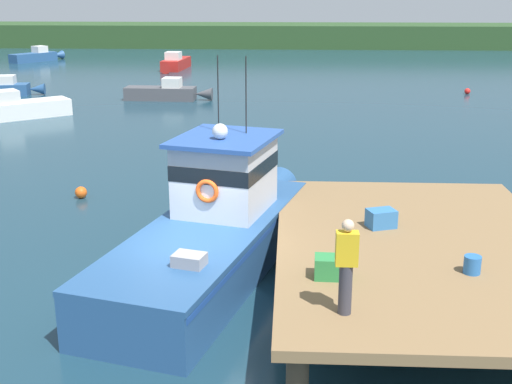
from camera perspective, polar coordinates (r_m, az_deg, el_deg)
The scene contains 16 objects.
ground_plane at distance 14.78m, azimuth -5.26°, elevation -8.31°, with size 200.00×200.00×0.00m, color #193847.
dock at distance 14.47m, azimuth 13.85°, elevation -4.69°, with size 6.00×9.00×1.20m.
main_fishing_boat at distance 15.55m, azimuth -3.41°, elevation -2.92°, with size 4.58×9.93×4.80m.
crate_single_by_cleat at distance 12.40m, azimuth 6.41°, elevation -6.40°, with size 0.60×0.44×0.41m, color #2D8442.
crate_stack_near_edge at distance 15.09m, azimuth 10.64°, elevation -2.23°, with size 0.60×0.44×0.41m, color #3370B2.
bait_bucket at distance 13.15m, azimuth 17.98°, elevation -5.92°, with size 0.32×0.32×0.34m, color #2866B2.
deckhand_by_the_boat at distance 10.87m, azimuth 7.71°, elevation -6.18°, with size 0.36×0.22×1.63m.
moored_boat_near_channel at distance 54.36m, azimuth -6.94°, elevation 10.85°, with size 1.78×5.67×1.43m.
moored_boat_outer_mooring at distance 39.58m, azimuth -7.65°, elevation 8.44°, with size 5.11×1.44×1.29m.
moored_boat_far_right at distance 35.64m, azimuth -19.88°, elevation 6.70°, with size 5.18×4.36×1.44m.
moored_boat_mid_harbor at distance 43.69m, azimuth -20.85°, elevation 8.25°, with size 4.82×1.84×1.20m.
moored_boat_off_the_point at distance 63.14m, azimuth -18.20°, elevation 10.96°, with size 3.76×4.82×1.31m.
mooring_buoy_inshore at distance 24.68m, azimuth -2.05°, elevation 2.86°, with size 0.49×0.49×0.49m, color #EA5B19.
mooring_buoy_channel_marker at distance 21.52m, azimuth -14.71°, elevation -0.03°, with size 0.37×0.37×0.37m, color #EA5B19.
mooring_buoy_outer at distance 43.41m, azimuth 17.59°, elevation 8.20°, with size 0.36×0.36×0.36m, color red.
far_shoreline at distance 75.40m, azimuth 1.45°, elevation 13.23°, with size 120.00×8.00×2.40m, color #284723.
Camera 1 is at (2.02, -13.20, 6.33)m, focal length 46.87 mm.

